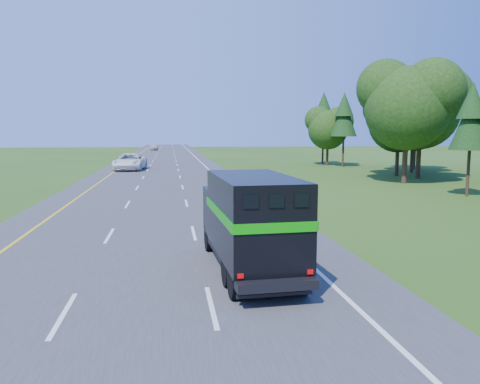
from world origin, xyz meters
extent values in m
cube|color=#38383A|center=(0.00, 50.00, 0.02)|extent=(15.00, 260.00, 0.04)
cube|color=yellow|center=(-5.50, 50.00, 0.04)|extent=(0.15, 260.00, 0.01)
cube|color=white|center=(5.50, 50.00, 0.04)|extent=(0.15, 260.00, 0.01)
cylinder|color=black|center=(2.28, 16.78, 0.53)|extent=(0.35, 0.98, 0.97)
cylinder|color=black|center=(4.13, 16.86, 0.53)|extent=(0.35, 0.98, 0.97)
cylinder|color=black|center=(2.47, 12.55, 0.53)|extent=(0.35, 0.98, 0.97)
cylinder|color=black|center=(4.32, 12.63, 0.53)|extent=(0.35, 0.98, 0.97)
cylinder|color=black|center=(2.52, 11.49, 0.53)|extent=(0.35, 0.98, 0.97)
cylinder|color=black|center=(4.37, 11.57, 0.53)|extent=(0.35, 0.98, 0.97)
cube|color=black|center=(3.33, 14.00, 0.63)|extent=(2.44, 7.15, 0.25)
cube|color=black|center=(3.21, 16.73, 1.59)|extent=(2.23, 1.69, 1.68)
cube|color=black|center=(3.17, 17.54, 2.03)|extent=(1.94, 0.14, 0.53)
cube|color=black|center=(3.36, 13.38, 1.97)|extent=(2.44, 5.21, 2.43)
cube|color=#089D08|center=(3.48, 10.81, 2.09)|extent=(2.21, 0.14, 0.26)
cube|color=#089D08|center=(2.24, 13.33, 2.09)|extent=(0.27, 5.11, 0.26)
cube|color=#089D08|center=(4.48, 13.43, 2.09)|extent=(0.27, 5.11, 0.26)
cube|color=black|center=(2.82, 10.78, 2.78)|extent=(0.40, 0.05, 0.35)
cube|color=black|center=(3.48, 10.81, 2.78)|extent=(0.40, 0.05, 0.35)
cube|color=black|center=(4.14, 10.84, 2.78)|extent=(0.40, 0.05, 0.35)
cube|color=black|center=(3.47, 10.91, 0.30)|extent=(2.03, 0.20, 0.09)
cube|color=#B20505|center=(2.55, 10.77, 0.89)|extent=(0.16, 0.04, 0.12)
cube|color=#B20505|center=(4.40, 10.85, 0.89)|extent=(0.16, 0.04, 0.12)
imported|color=white|center=(-3.90, 56.95, 1.03)|extent=(3.87, 7.36, 1.98)
imported|color=#AFAFB6|center=(-3.02, 121.52, 0.78)|extent=(1.89, 4.40, 1.48)
camera|label=1|loc=(0.84, -0.56, 4.49)|focal=35.00mm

